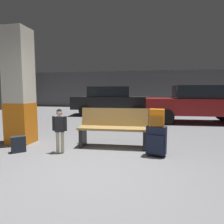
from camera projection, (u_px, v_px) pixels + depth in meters
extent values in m
cube|color=slate|center=(122.00, 130.00, 7.06)|extent=(18.00, 18.00, 0.10)
cube|color=#565658|center=(136.00, 89.00, 15.59)|extent=(18.00, 0.12, 2.80)
cube|color=orange|center=(21.00, 123.00, 5.04)|extent=(0.57, 0.57, 1.00)
cube|color=beige|center=(18.00, 66.00, 4.90)|extent=(0.56, 0.56, 1.79)
cube|color=#9E7A42|center=(113.00, 128.00, 4.64)|extent=(1.61, 0.48, 0.05)
cube|color=#9E7A42|center=(115.00, 117.00, 4.86)|extent=(1.60, 0.16, 0.42)
cube|color=black|center=(83.00, 137.00, 4.77)|extent=(0.09, 0.40, 0.41)
cube|color=black|center=(145.00, 139.00, 4.56)|extent=(0.09, 0.40, 0.41)
cube|color=#191E33|center=(156.00, 140.00, 4.02)|extent=(0.42, 0.29, 0.56)
cube|color=#191E33|center=(155.00, 144.00, 3.92)|extent=(0.34, 0.11, 0.36)
cube|color=#A5A5AA|center=(157.00, 126.00, 4.06)|extent=(0.14, 0.06, 0.02)
cylinder|color=black|center=(149.00, 153.00, 4.19)|extent=(0.03, 0.05, 0.04)
cylinder|color=black|center=(165.00, 155.00, 4.06)|extent=(0.03, 0.05, 0.04)
cube|color=orange|center=(157.00, 118.00, 3.97)|extent=(0.30, 0.20, 0.34)
cube|color=#9E5918|center=(156.00, 121.00, 3.89)|extent=(0.23, 0.06, 0.19)
cylinder|color=black|center=(157.00, 110.00, 3.95)|extent=(0.06, 0.03, 0.02)
cylinder|color=beige|center=(62.00, 142.00, 4.23)|extent=(0.07, 0.07, 0.45)
cylinder|color=beige|center=(58.00, 142.00, 4.24)|extent=(0.07, 0.07, 0.45)
cube|color=#232328|center=(60.00, 124.00, 4.20)|extent=(0.19, 0.12, 0.32)
cylinder|color=#232328|center=(66.00, 124.00, 4.18)|extent=(0.05, 0.05, 0.30)
cylinder|color=#232328|center=(53.00, 123.00, 4.21)|extent=(0.05, 0.05, 0.30)
sphere|color=tan|center=(59.00, 113.00, 4.17)|extent=(0.13, 0.13, 0.13)
sphere|color=black|center=(59.00, 112.00, 4.17)|extent=(0.12, 0.12, 0.12)
cylinder|color=red|center=(58.00, 123.00, 4.30)|extent=(0.06, 0.06, 0.10)
cylinder|color=red|center=(58.00, 119.00, 4.29)|extent=(0.01, 0.01, 0.06)
cube|color=#1E232D|center=(18.00, 144.00, 4.30)|extent=(0.32, 0.31, 0.34)
cube|color=#333842|center=(18.00, 146.00, 4.38)|extent=(0.19, 0.18, 0.19)
cylinder|color=black|center=(18.00, 137.00, 4.28)|extent=(0.06, 0.06, 0.02)
cube|color=black|center=(112.00, 103.00, 10.82)|extent=(4.25, 2.11, 0.64)
cube|color=black|center=(109.00, 92.00, 10.77)|extent=(2.25, 1.74, 0.52)
cylinder|color=black|center=(136.00, 108.00, 11.56)|extent=(0.62, 0.26, 0.60)
cylinder|color=black|center=(137.00, 111.00, 9.97)|extent=(0.62, 0.26, 0.60)
cylinder|color=black|center=(91.00, 108.00, 11.74)|extent=(0.62, 0.26, 0.60)
cylinder|color=black|center=(85.00, 111.00, 10.16)|extent=(0.62, 0.26, 0.60)
cube|color=maroon|center=(197.00, 106.00, 8.29)|extent=(4.15, 1.81, 0.64)
cube|color=black|center=(201.00, 92.00, 8.21)|extent=(2.14, 1.60, 0.52)
cylinder|color=black|center=(166.00, 117.00, 7.73)|extent=(0.61, 0.22, 0.60)
cylinder|color=black|center=(162.00, 113.00, 9.31)|extent=(0.61, 0.22, 0.60)
cylinder|color=black|center=(222.00, 114.00, 8.93)|extent=(0.61, 0.22, 0.60)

